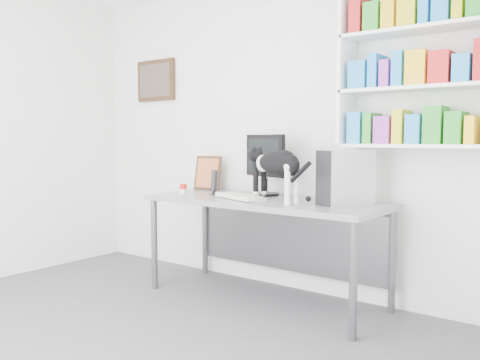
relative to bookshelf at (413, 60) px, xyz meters
The scene contains 11 objects.
room 2.37m from the bookshelf, 127.12° to the right, with size 4.01×4.01×2.70m.
bookshelf is the anchor object (origin of this frame).
wall_art 2.70m from the bookshelf, behind, with size 0.52×0.04×0.42m, color #422915.
desk 1.81m from the bookshelf, 165.23° to the right, with size 1.97×0.77×0.82m, color gray.
monitor 1.42m from the bookshelf, behind, with size 0.49×0.23×0.52m, color black.
keyboard 1.63m from the bookshelf, 161.61° to the right, with size 0.48×0.18×0.04m, color silver.
pc_tower 0.94m from the bookshelf, 146.94° to the right, with size 0.18×0.40×0.40m, color silver.
speaker 1.84m from the bookshelf, 169.13° to the right, with size 0.10×0.10×0.22m, color black.
leaning_print 2.08m from the bookshelf, behind, with size 0.26×0.11×0.33m, color #422915.
soup_can 2.10m from the bookshelf, 166.77° to the right, with size 0.06×0.06×0.09m, color red.
cat 1.26m from the bookshelf, 153.71° to the right, with size 0.65×0.17×0.40m, color black, non-canonical shape.
Camera 1 is at (2.61, -1.75, 1.30)m, focal length 38.00 mm.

